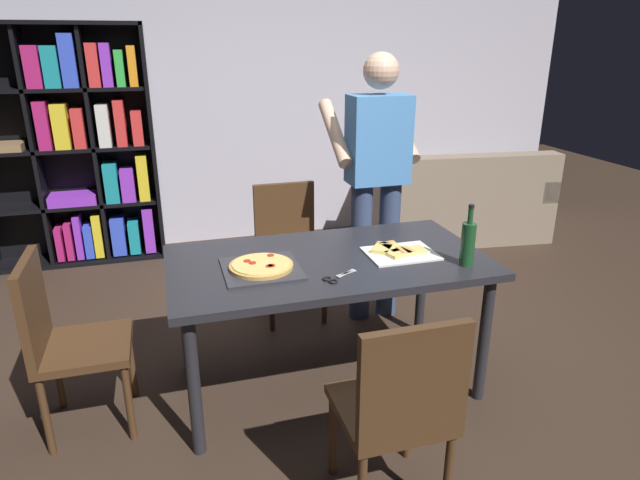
# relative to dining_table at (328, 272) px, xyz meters

# --- Properties ---
(ground_plane) EXTENTS (12.00, 12.00, 0.00)m
(ground_plane) POSITION_rel_dining_table_xyz_m (0.00, 0.00, -0.67)
(ground_plane) COLOR #38281E
(back_wall) EXTENTS (6.40, 0.10, 2.80)m
(back_wall) POSITION_rel_dining_table_xyz_m (0.00, 2.60, 0.73)
(back_wall) COLOR #BCB7C6
(back_wall) RESTS_ON ground_plane
(dining_table) EXTENTS (1.63, 0.88, 0.75)m
(dining_table) POSITION_rel_dining_table_xyz_m (0.00, 0.00, 0.00)
(dining_table) COLOR #232328
(dining_table) RESTS_ON ground_plane
(chair_near_camera) EXTENTS (0.42, 0.42, 0.90)m
(chair_near_camera) POSITION_rel_dining_table_xyz_m (-0.00, -0.93, -0.16)
(chair_near_camera) COLOR #472D19
(chair_near_camera) RESTS_ON ground_plane
(chair_far_side) EXTENTS (0.42, 0.42, 0.90)m
(chair_far_side) POSITION_rel_dining_table_xyz_m (0.00, 0.93, -0.16)
(chair_far_side) COLOR #472D19
(chair_far_side) RESTS_ON ground_plane
(chair_left_end) EXTENTS (0.42, 0.42, 0.90)m
(chair_left_end) POSITION_rel_dining_table_xyz_m (-1.30, 0.00, -0.16)
(chair_left_end) COLOR #472D19
(chair_left_end) RESTS_ON ground_plane
(couch) EXTENTS (1.78, 1.04, 0.85)m
(couch) POSITION_rel_dining_table_xyz_m (1.89, 1.99, -0.37)
(couch) COLOR gray
(couch) RESTS_ON ground_plane
(bookshelf) EXTENTS (1.40, 0.35, 1.95)m
(bookshelf) POSITION_rel_dining_table_xyz_m (-1.43, 2.38, 0.29)
(bookshelf) COLOR black
(bookshelf) RESTS_ON ground_plane
(person_serving_pizza) EXTENTS (0.55, 0.54, 1.75)m
(person_serving_pizza) POSITION_rel_dining_table_xyz_m (0.54, 0.71, 0.33)
(person_serving_pizza) COLOR #38476B
(person_serving_pizza) RESTS_ON ground_plane
(pepperoni_pizza_on_tray) EXTENTS (0.38, 0.38, 0.04)m
(pepperoni_pizza_on_tray) POSITION_rel_dining_table_xyz_m (-0.36, -0.05, 0.09)
(pepperoni_pizza_on_tray) COLOR #2D2D33
(pepperoni_pizza_on_tray) RESTS_ON dining_table
(pizza_slices_on_towel) EXTENTS (0.36, 0.29, 0.03)m
(pizza_slices_on_towel) POSITION_rel_dining_table_xyz_m (0.38, -0.04, 0.09)
(pizza_slices_on_towel) COLOR white
(pizza_slices_on_towel) RESTS_ON dining_table
(wine_bottle) EXTENTS (0.07, 0.07, 0.32)m
(wine_bottle) POSITION_rel_dining_table_xyz_m (0.64, -0.27, 0.20)
(wine_bottle) COLOR #194723
(wine_bottle) RESTS_ON dining_table
(kitchen_scissors) EXTENTS (0.19, 0.14, 0.01)m
(kitchen_scissors) POSITION_rel_dining_table_xyz_m (-0.04, -0.25, 0.08)
(kitchen_scissors) COLOR silver
(kitchen_scissors) RESTS_ON dining_table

